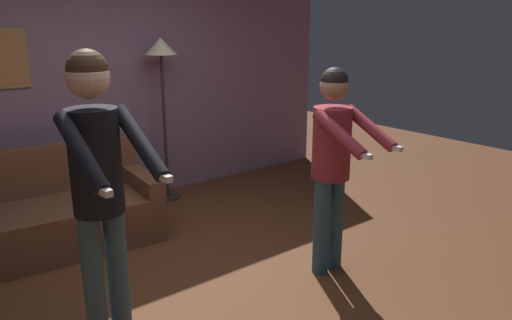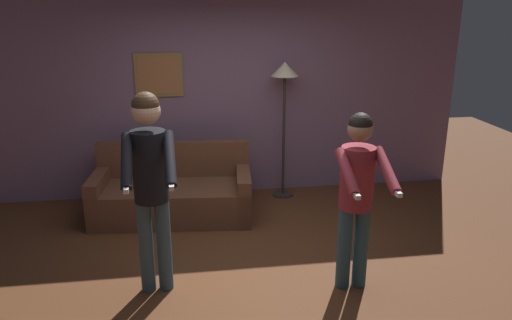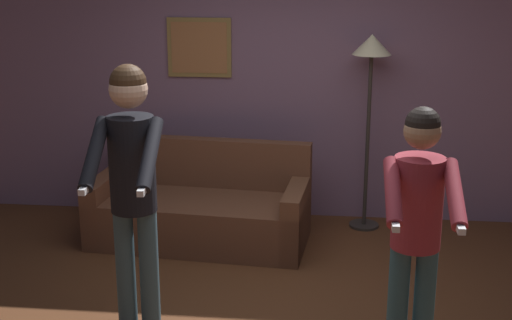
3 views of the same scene
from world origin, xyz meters
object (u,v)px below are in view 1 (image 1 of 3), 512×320
at_px(torchiere_lamp, 162,64).
at_px(person_standing_left, 98,173).
at_px(person_standing_right, 333,153).
at_px(couch, 48,219).

relative_size(torchiere_lamp, person_standing_left, 0.98).
bearing_deg(person_standing_right, torchiere_lamp, 94.25).
relative_size(couch, person_standing_right, 1.19).
bearing_deg(couch, person_standing_left, -94.41).
distance_m(torchiere_lamp, person_standing_left, 2.73).
xyz_separation_m(torchiere_lamp, person_standing_right, (0.18, -2.37, -0.53)).
xyz_separation_m(couch, person_standing_right, (1.66, -1.88, 0.72)).
distance_m(person_standing_left, person_standing_right, 1.80).
xyz_separation_m(couch, torchiere_lamp, (1.48, 0.50, 1.25)).
bearing_deg(torchiere_lamp, person_standing_right, -85.75).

